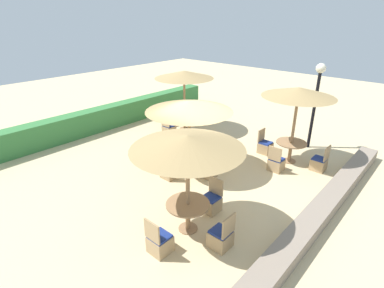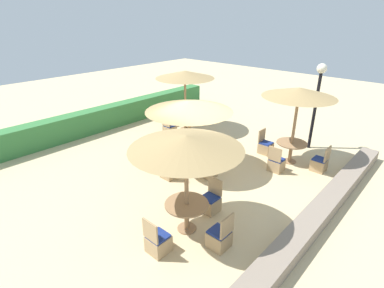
{
  "view_description": "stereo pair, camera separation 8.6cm",
  "coord_description": "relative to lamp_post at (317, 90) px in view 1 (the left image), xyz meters",
  "views": [
    {
      "loc": [
        -6.93,
        -5.6,
        4.96
      ],
      "look_at": [
        0.0,
        0.6,
        0.9
      ],
      "focal_mm": 28.0,
      "sensor_mm": 36.0,
      "label": 1
    },
    {
      "loc": [
        -6.87,
        -5.67,
        4.96
      ],
      "look_at": [
        0.0,
        0.6,
        0.9
      ],
      "focal_mm": 28.0,
      "sensor_mm": 36.0,
      "label": 2
    }
  ],
  "objects": [
    {
      "name": "lamp_post",
      "position": [
        0.0,
        0.0,
        0.0
      ],
      "size": [
        0.36,
        0.36,
        3.32
      ],
      "color": "black",
      "rests_on": "ground_plane"
    },
    {
      "name": "ground_plane",
      "position": [
        -4.44,
        1.72,
        -2.35
      ],
      "size": [
        40.0,
        40.0,
        0.0
      ],
      "primitive_type": "plane",
      "color": "#D1BA8C"
    },
    {
      "name": "round_table_front_right",
      "position": [
        -1.71,
        0.0,
        -1.76
      ],
      "size": [
        1.06,
        1.06,
        0.76
      ],
      "color": "#93704C",
      "rests_on": "ground_plane"
    },
    {
      "name": "patio_chair_center_north",
      "position": [
        -4.6,
        3.27,
        -2.09
      ],
      "size": [
        0.46,
        0.46,
        0.93
      ],
      "rotation": [
        0.0,
        0.0,
        3.14
      ],
      "color": "tan",
      "rests_on": "ground_plane"
    },
    {
      "name": "round_table_back_right",
      "position": [
        -1.82,
        5.12,
        -1.78
      ],
      "size": [
        1.01,
        1.01,
        0.74
      ],
      "color": "#93704C",
      "rests_on": "ground_plane"
    },
    {
      "name": "patio_chair_center_south",
      "position": [
        -4.55,
        1.47,
        -2.09
      ],
      "size": [
        0.46,
        0.46,
        0.93
      ],
      "color": "tan",
      "rests_on": "ground_plane"
    },
    {
      "name": "hedge_row",
      "position": [
        -4.44,
        7.98,
        -1.84
      ],
      "size": [
        13.0,
        0.7,
        1.02
      ],
      "primitive_type": "cube",
      "color": "#387A3D",
      "rests_on": "ground_plane"
    },
    {
      "name": "patio_chair_front_right_north",
      "position": [
        -1.66,
        1.04,
        -2.09
      ],
      "size": [
        0.46,
        0.46,
        0.93
      ],
      "rotation": [
        0.0,
        0.0,
        3.14
      ],
      "color": "tan",
      "rests_on": "ground_plane"
    },
    {
      "name": "patio_chair_front_left_east",
      "position": [
        -5.95,
        0.27,
        -2.09
      ],
      "size": [
        0.46,
        0.46,
        0.93
      ],
      "rotation": [
        0.0,
        0.0,
        1.57
      ],
      "color": "tan",
      "rests_on": "ground_plane"
    },
    {
      "name": "patio_chair_center_west",
      "position": [
        -5.47,
        2.41,
        -2.09
      ],
      "size": [
        0.46,
        0.46,
        0.93
      ],
      "rotation": [
        0.0,
        0.0,
        -1.57
      ],
      "color": "tan",
      "rests_on": "ground_plane"
    },
    {
      "name": "patio_chair_back_right_west",
      "position": [
        -2.82,
        5.15,
        -2.09
      ],
      "size": [
        0.46,
        0.46,
        0.93
      ],
      "rotation": [
        0.0,
        0.0,
        -1.57
      ],
      "color": "tan",
      "rests_on": "ground_plane"
    },
    {
      "name": "parasol_front_right",
      "position": [
        -1.71,
        0.0,
        0.2
      ],
      "size": [
        2.45,
        2.45,
        2.73
      ],
      "color": "#93704C",
      "rests_on": "ground_plane"
    },
    {
      "name": "patio_chair_back_right_north",
      "position": [
        -1.87,
        6.04,
        -2.09
      ],
      "size": [
        0.46,
        0.46,
        0.93
      ],
      "rotation": [
        0.0,
        0.0,
        3.14
      ],
      "color": "tan",
      "rests_on": "ground_plane"
    },
    {
      "name": "round_table_front_left",
      "position": [
        -6.94,
        0.22,
        -1.75
      ],
      "size": [
        1.07,
        1.07,
        0.76
      ],
      "color": "#93704C",
      "rests_on": "ground_plane"
    },
    {
      "name": "patio_chair_front_right_south",
      "position": [
        -1.67,
        -1.05,
        -2.09
      ],
      "size": [
        0.46,
        0.46,
        0.93
      ],
      "color": "tan",
      "rests_on": "ground_plane"
    },
    {
      "name": "stone_border",
      "position": [
        -4.44,
        -2.07,
        -2.16
      ],
      "size": [
        10.0,
        0.56,
        0.38
      ],
      "primitive_type": "cube",
      "color": "gray",
      "rests_on": "ground_plane"
    },
    {
      "name": "patio_chair_front_right_west",
      "position": [
        -2.67,
        0.05,
        -2.09
      ],
      "size": [
        0.46,
        0.46,
        0.93
      ],
      "rotation": [
        0.0,
        0.0,
        -1.57
      ],
      "color": "tan",
      "rests_on": "ground_plane"
    },
    {
      "name": "patio_chair_center_east",
      "position": [
        -3.62,
        2.4,
        -2.09
      ],
      "size": [
        0.46,
        0.46,
        0.93
      ],
      "rotation": [
        0.0,
        0.0,
        1.57
      ],
      "color": "tan",
      "rests_on": "ground_plane"
    },
    {
      "name": "patio_chair_front_left_west",
      "position": [
        -7.95,
        0.16,
        -2.09
      ],
      "size": [
        0.46,
        0.46,
        0.93
      ],
      "rotation": [
        0.0,
        0.0,
        -1.57
      ],
      "color": "tan",
      "rests_on": "ground_plane"
    },
    {
      "name": "parasol_back_right",
      "position": [
        -1.82,
        5.12,
        0.17
      ],
      "size": [
        2.59,
        2.59,
        2.7
      ],
      "color": "#93704C",
      "rests_on": "ground_plane"
    },
    {
      "name": "parasol_front_left",
      "position": [
        -6.94,
        0.22,
        0.0
      ],
      "size": [
        2.6,
        2.6,
        2.53
      ],
      "color": "#93704C",
      "rests_on": "ground_plane"
    },
    {
      "name": "parasol_center",
      "position": [
        -4.55,
        2.36,
        -0.12
      ],
      "size": [
        2.84,
        2.84,
        2.4
      ],
      "color": "#93704C",
      "rests_on": "ground_plane"
    },
    {
      "name": "round_table_center",
      "position": [
        -4.55,
        2.36,
        -1.81
      ],
      "size": [
        0.93,
        0.93,
        0.72
      ],
      "color": "#93704C",
      "rests_on": "ground_plane"
    },
    {
      "name": "patio_chair_front_left_south",
      "position": [
        -6.89,
        -0.77,
        -2.09
      ],
      "size": [
        0.46,
        0.46,
        0.93
      ],
      "color": "tan",
      "rests_on": "ground_plane"
    }
  ]
}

